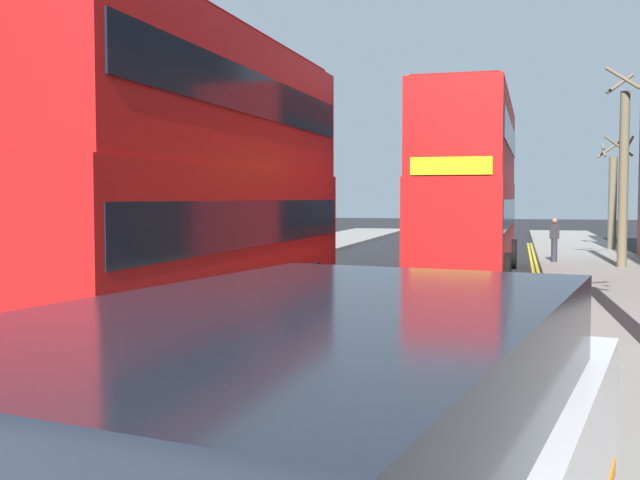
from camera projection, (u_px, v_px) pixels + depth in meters
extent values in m
cube|color=gray|center=(107.00, 293.00, 19.41)|extent=(4.00, 80.00, 0.14)
cube|color=yellow|center=(552.00, 326.00, 14.70)|extent=(0.10, 56.00, 0.01)
cube|color=yellow|center=(544.00, 326.00, 14.75)|extent=(0.10, 56.00, 0.01)
cube|color=red|center=(198.00, 238.00, 14.33)|extent=(2.78, 10.86, 2.60)
cube|color=red|center=(197.00, 103.00, 14.19)|extent=(2.73, 10.64, 2.50)
cube|color=black|center=(198.00, 222.00, 14.32)|extent=(2.80, 10.43, 0.84)
cube|color=black|center=(197.00, 98.00, 14.18)|extent=(2.79, 10.21, 0.80)
cube|color=yellow|center=(289.00, 167.00, 19.40)|extent=(2.00, 0.11, 0.44)
cube|color=maroon|center=(196.00, 33.00, 14.12)|extent=(2.51, 9.78, 0.10)
cylinder|color=black|center=(212.00, 281.00, 17.96)|extent=(0.33, 1.05, 1.04)
cylinder|color=black|center=(312.00, 285.00, 17.26)|extent=(0.33, 1.05, 1.04)
cylinder|color=black|center=(29.00, 328.00, 11.54)|extent=(0.33, 1.05, 1.04)
cylinder|color=black|center=(177.00, 336.00, 10.84)|extent=(0.33, 1.05, 1.04)
cube|color=red|center=(469.00, 222.00, 23.71)|extent=(2.71, 10.85, 2.60)
cube|color=red|center=(470.00, 141.00, 23.56)|extent=(2.66, 10.63, 2.50)
cube|color=black|center=(469.00, 213.00, 23.69)|extent=(2.73, 10.42, 0.84)
cube|color=black|center=(470.00, 137.00, 23.56)|extent=(2.72, 10.20, 0.80)
cube|color=yellow|center=(451.00, 166.00, 18.45)|extent=(2.00, 0.10, 0.44)
cube|color=maroon|center=(470.00, 99.00, 23.49)|extent=(2.44, 9.76, 0.10)
cylinder|color=black|center=(505.00, 272.00, 20.22)|extent=(0.32, 1.05, 1.04)
cylinder|color=black|center=(412.00, 270.00, 20.90)|extent=(0.32, 1.05, 1.04)
cylinder|color=black|center=(512.00, 254.00, 26.65)|extent=(0.32, 1.05, 1.04)
cylinder|color=black|center=(441.00, 253.00, 27.33)|extent=(0.32, 1.05, 1.04)
cube|color=black|center=(309.00, 404.00, 2.83)|extent=(2.23, 3.31, 0.76)
cylinder|color=#2D2D38|center=(554.00, 250.00, 27.92)|extent=(0.22, 0.22, 0.85)
cube|color=#26262B|center=(555.00, 231.00, 27.88)|extent=(0.34, 0.22, 0.56)
sphere|color=#9E7051|center=(555.00, 221.00, 27.86)|extent=(0.20, 0.20, 0.20)
cylinder|color=#6B6047|center=(612.00, 203.00, 34.76)|extent=(0.37, 0.37, 4.25)
cylinder|color=#6B6047|center=(627.00, 147.00, 34.62)|extent=(0.45, 1.28, 0.95)
cylinder|color=#6B6047|center=(612.00, 147.00, 35.26)|extent=(1.39, 0.13, 1.02)
cylinder|color=#6B6047|center=(604.00, 150.00, 34.72)|extent=(0.15, 0.92, 0.69)
cylinder|color=#6B6047|center=(619.00, 146.00, 33.98)|extent=(1.31, 0.42, 0.97)
cylinder|color=#6B6047|center=(623.00, 180.00, 25.54)|extent=(0.32, 0.32, 5.95)
cylinder|color=#6B6047|center=(620.00, 84.00, 25.81)|extent=(0.95, 0.40, 0.72)
cylinder|color=#6B6047|center=(623.00, 78.00, 24.89)|extent=(1.13, 0.45, 0.85)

